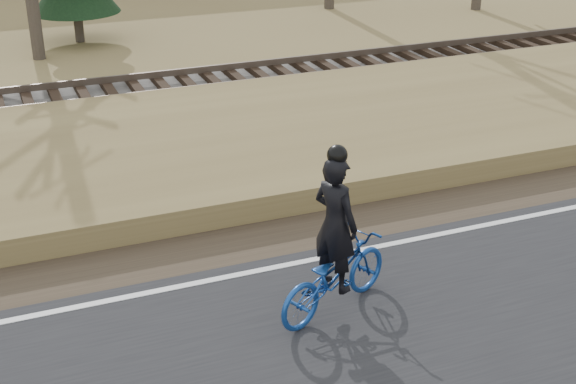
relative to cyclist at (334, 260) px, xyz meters
name	(u,v)px	position (x,y,z in m)	size (l,w,h in m)	color
ground	(408,251)	(1.80, 1.12, -0.81)	(120.00, 120.00, 0.00)	olive
road	(506,337)	(1.80, -1.38, -0.78)	(120.00, 6.00, 0.06)	black
edge_line	(402,242)	(1.80, 1.32, -0.74)	(120.00, 0.12, 0.01)	silver
shoulder	(372,218)	(1.80, 2.32, -0.79)	(120.00, 1.60, 0.04)	#473A2B
embankment	(302,146)	(1.80, 5.32, -0.59)	(120.00, 5.00, 0.44)	olive
ballast	(240,92)	(1.80, 9.12, -0.58)	(120.00, 3.00, 0.45)	slate
railroad	(240,80)	(1.80, 9.12, -0.28)	(120.00, 2.40, 0.29)	black
cyclist	(334,260)	(0.00, 0.00, 0.00)	(2.09, 1.43, 2.36)	navy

